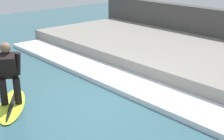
% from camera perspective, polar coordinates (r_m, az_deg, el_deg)
% --- Properties ---
extents(ground_plane, '(28.00, 28.00, 0.00)m').
position_cam_1_polar(ground_plane, '(7.64, -3.04, -5.86)').
color(ground_plane, '#335B66').
extents(concrete_ledge, '(4.40, 12.84, 0.48)m').
position_cam_1_polar(concrete_ledge, '(10.43, 14.76, 1.96)').
color(concrete_ledge, gray).
rests_on(concrete_ledge, ground_plane).
extents(wave_foam_crest, '(1.17, 12.20, 0.14)m').
position_cam_1_polar(wave_foam_crest, '(8.42, 3.93, -2.89)').
color(wave_foam_crest, silver).
rests_on(wave_foam_crest, ground_plane).
extents(surfboard_riding, '(1.52, 1.96, 0.07)m').
position_cam_1_polar(surfboard_riding, '(7.79, -17.82, -6.07)').
color(surfboard_riding, '#BFE02D').
rests_on(surfboard_riding, ground_plane).
extents(surfer_riding, '(0.61, 0.63, 1.49)m').
position_cam_1_polar(surfer_riding, '(7.47, -18.48, -0.17)').
color(surfer_riding, black).
rests_on(surfer_riding, surfboard_riding).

